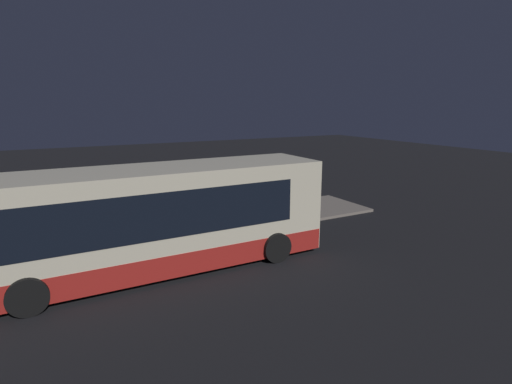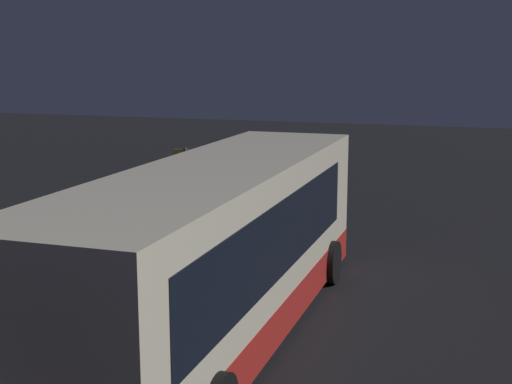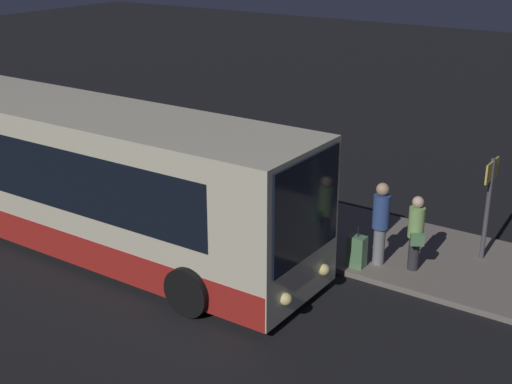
{
  "view_description": "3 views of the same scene",
  "coord_description": "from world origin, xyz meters",
  "px_view_note": "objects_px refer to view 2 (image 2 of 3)",
  "views": [
    {
      "loc": [
        -3.89,
        -12.02,
        5.12
      ],
      "look_at": [
        2.89,
        0.42,
        1.96
      ],
      "focal_mm": 28.0,
      "sensor_mm": 36.0,
      "label": 1
    },
    {
      "loc": [
        -12.73,
        -4.74,
        5.18
      ],
      "look_at": [
        2.89,
        0.42,
        1.96
      ],
      "focal_mm": 50.0,
      "sensor_mm": 36.0,
      "label": 2
    },
    {
      "loc": [
        10.37,
        -10.6,
        7.0
      ],
      "look_at": [
        2.89,
        0.42,
        1.96
      ],
      "focal_mm": 50.0,
      "sensor_mm": 36.0,
      "label": 3
    }
  ],
  "objects_px": {
    "bus_lead": "(217,254)",
    "passenger_with_bags": "(216,203)",
    "passenger_boarding": "(182,228)",
    "suitcase": "(221,233)",
    "sign_post": "(186,175)",
    "passenger_waiting": "(211,205)"
  },
  "relations": [
    {
      "from": "passenger_boarding",
      "to": "sign_post",
      "type": "height_order",
      "value": "sign_post"
    },
    {
      "from": "passenger_boarding",
      "to": "suitcase",
      "type": "bearing_deg",
      "value": 150.9
    },
    {
      "from": "passenger_waiting",
      "to": "passenger_with_bags",
      "type": "height_order",
      "value": "passenger_waiting"
    },
    {
      "from": "bus_lead",
      "to": "passenger_waiting",
      "type": "xyz_separation_m",
      "value": [
        5.93,
        2.51,
        -0.47
      ]
    },
    {
      "from": "bus_lead",
      "to": "passenger_boarding",
      "type": "xyz_separation_m",
      "value": [
        3.28,
        2.18,
        -0.46
      ]
    },
    {
      "from": "suitcase",
      "to": "sign_post",
      "type": "distance_m",
      "value": 3.05
    },
    {
      "from": "passenger_with_bags",
      "to": "sign_post",
      "type": "height_order",
      "value": "sign_post"
    },
    {
      "from": "suitcase",
      "to": "sign_post",
      "type": "bearing_deg",
      "value": 42.4
    },
    {
      "from": "passenger_boarding",
      "to": "passenger_waiting",
      "type": "relative_size",
      "value": 1.0
    },
    {
      "from": "bus_lead",
      "to": "passenger_boarding",
      "type": "relative_size",
      "value": 6.06
    },
    {
      "from": "passenger_boarding",
      "to": "sign_post",
      "type": "relative_size",
      "value": 0.8
    },
    {
      "from": "passenger_boarding",
      "to": "bus_lead",
      "type": "bearing_deg",
      "value": 6.17
    },
    {
      "from": "passenger_waiting",
      "to": "bus_lead",
      "type": "bearing_deg",
      "value": 173.77
    },
    {
      "from": "bus_lead",
      "to": "suitcase",
      "type": "height_order",
      "value": "bus_lead"
    },
    {
      "from": "suitcase",
      "to": "passenger_with_bags",
      "type": "bearing_deg",
      "value": 26.9
    },
    {
      "from": "bus_lead",
      "to": "passenger_boarding",
      "type": "height_order",
      "value": "bus_lead"
    },
    {
      "from": "passenger_boarding",
      "to": "passenger_waiting",
      "type": "bearing_deg",
      "value": 159.67
    },
    {
      "from": "passenger_waiting",
      "to": "suitcase",
      "type": "height_order",
      "value": "passenger_waiting"
    },
    {
      "from": "passenger_boarding",
      "to": "suitcase",
      "type": "xyz_separation_m",
      "value": [
        2.33,
        -0.07,
        -0.67
      ]
    },
    {
      "from": "suitcase",
      "to": "sign_post",
      "type": "relative_size",
      "value": 0.41
    },
    {
      "from": "passenger_waiting",
      "to": "passenger_with_bags",
      "type": "bearing_deg",
      "value": -18.57
    },
    {
      "from": "bus_lead",
      "to": "passenger_with_bags",
      "type": "relative_size",
      "value": 6.77
    }
  ]
}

